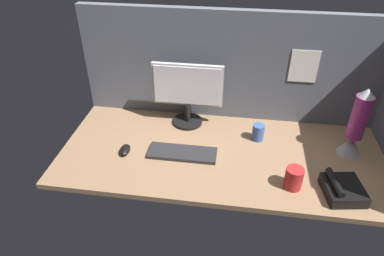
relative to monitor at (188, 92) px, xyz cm
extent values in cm
cube|color=#8C6B4C|center=(25.09, -25.11, -22.75)|extent=(180.00, 80.00, 3.00)
cube|color=#565B66|center=(25.09, 12.39, 11.88)|extent=(180.00, 5.00, 66.26)
cube|color=white|center=(64.50, 9.59, 15.94)|extent=(15.45, 0.40, 18.93)
cylinder|color=black|center=(0.00, -0.61, -20.35)|extent=(18.00, 18.00, 1.80)
cylinder|color=black|center=(0.00, -0.61, -13.95)|extent=(3.20, 3.20, 11.00)
cube|color=#B7B7B7|center=(0.00, 0.39, 4.37)|extent=(41.20, 2.40, 25.65)
cube|color=silver|center=(0.00, -1.01, 4.37)|extent=(38.80, 0.60, 23.25)
cube|color=#262628|center=(2.04, -31.84, -20.25)|extent=(37.06, 13.18, 2.00)
ellipsoid|color=black|center=(-29.25, -34.58, -19.55)|extent=(6.14, 9.91, 3.40)
cylinder|color=red|center=(58.64, -48.51, -15.70)|extent=(8.58, 8.58, 11.11)
cylinder|color=#38569E|center=(42.46, -11.64, -16.46)|extent=(6.79, 6.79, 9.59)
cone|color=#A5A5AD|center=(91.39, -17.08, -15.78)|extent=(12.04, 12.04, 10.95)
cylinder|color=#B2338C|center=(91.39, -17.08, 1.74)|extent=(8.76, 8.76, 24.09)
cone|color=#A5A5AD|center=(91.39, -17.08, 15.97)|extent=(7.88, 7.88, 4.38)
cube|color=black|center=(81.45, -50.32, -18.45)|extent=(19.84, 21.49, 5.60)
cylinder|color=black|center=(76.78, -50.32, -14.05)|extent=(5.91, 17.39, 3.20)
camera|label=1|loc=(28.33, -174.95, 96.54)|focal=32.15mm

